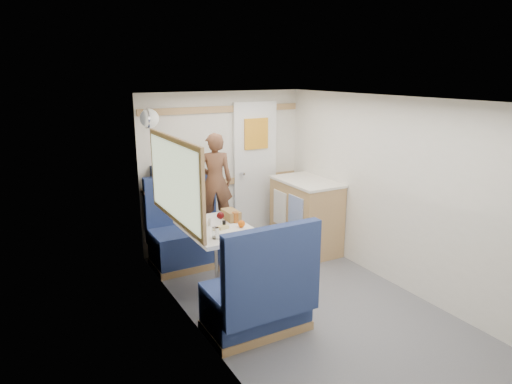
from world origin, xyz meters
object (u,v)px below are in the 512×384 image
person (215,181)px  cheese_block (223,227)px  dome_light (149,118)px  dinette_table (218,241)px  beer_glass (235,217)px  bread_loaf (231,215)px  tumbler_left (215,233)px  duffel_bag (174,176)px  wine_glass (220,216)px  pepper_grinder (224,225)px  tray (230,232)px  galley_counter (306,215)px  orange_fruit (242,224)px  bench_near (259,301)px  salt_grinder (209,222)px  bench_far (188,239)px

person → cheese_block: size_ratio=11.30×
dome_light → dinette_table: bearing=-65.4°
dinette_table → beer_glass: beer_glass is taller
bread_loaf → tumbler_left: bearing=-130.3°
duffel_bag → beer_glass: duffel_bag is taller
wine_glass → bread_loaf: (0.21, 0.19, -0.07)m
pepper_grinder → tumbler_left: bearing=-133.0°
dinette_table → tray: 0.27m
galley_counter → pepper_grinder: bearing=-155.7°
person → orange_fruit: person is taller
person → wine_glass: person is taller
bench_near → salt_grinder: (-0.06, 0.93, 0.46)m
dome_light → tumbler_left: 1.52m
dome_light → galley_counter: dome_light is taller
galley_counter → tumbler_left: galley_counter is taller
dinette_table → wine_glass: bearing=-68.4°
beer_glass → bread_loaf: bearing=90.0°
duffel_bag → salt_grinder: bearing=-82.3°
bench_near → duffel_bag: 2.11m
beer_glass → person: bearing=84.1°
dinette_table → tray: bearing=-81.3°
dome_light → duffel_bag: dome_light is taller
person → duffel_bag: 0.54m
duffel_bag → bread_loaf: (0.28, -0.97, -0.26)m
bench_far → dome_light: (-0.39, -0.01, 1.45)m
tray → pepper_grinder: pepper_grinder is taller
bench_far → duffel_bag: size_ratio=1.98×
dome_light → beer_glass: size_ratio=1.86×
bench_far → person: bearing=-26.5°
orange_fruit → salt_grinder: (-0.24, 0.24, -0.01)m
person → cheese_block: 0.93m
orange_fruit → galley_counter: bearing=29.4°
wine_glass → dinette_table: bearing=111.6°
tumbler_left → bread_loaf: 0.58m
bench_near → person: person is taller
bench_far → tray: bench_far is taller
duffel_bag → pepper_grinder: bearing=-78.3°
cheese_block → bench_far: bearing=90.3°
bench_far → cheese_block: 1.09m
bench_far → beer_glass: bearing=-74.6°
pepper_grinder → tray: bearing=-87.3°
bench_near → beer_glass: bench_near is taller
galley_counter → wine_glass: 1.61m
person → bread_loaf: bearing=100.4°
bread_loaf → galley_counter: bearing=17.8°
bench_far → dome_light: dome_light is taller
bench_far → wine_glass: 1.06m
tray → cheese_block: (-0.03, 0.09, 0.03)m
dome_light → bread_loaf: 1.35m
wine_glass → salt_grinder: size_ratio=1.99×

